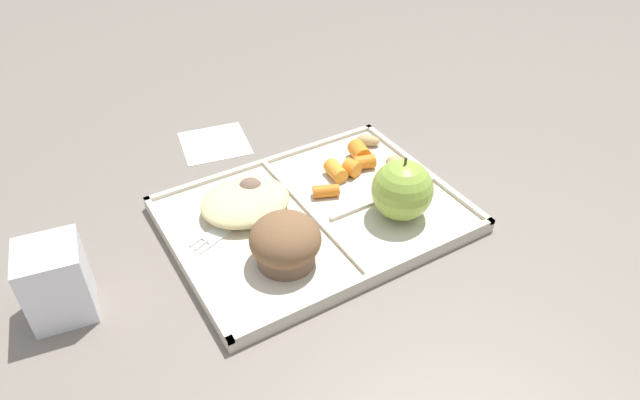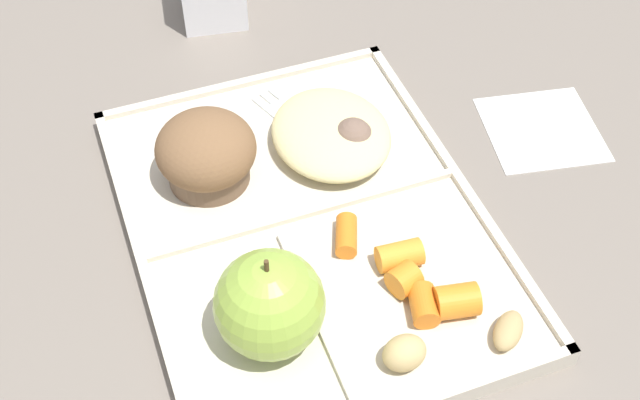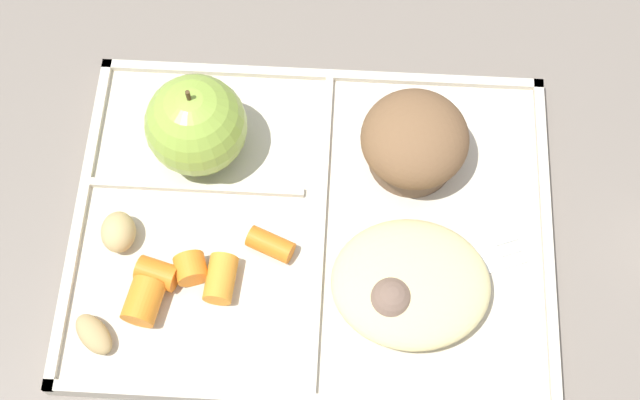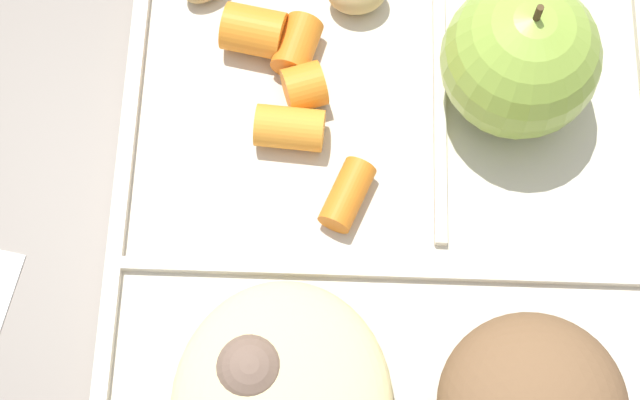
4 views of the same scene
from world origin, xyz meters
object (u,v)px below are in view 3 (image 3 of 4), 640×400
object	(u,v)px
lunch_tray	(312,228)
bran_muffin	(414,142)
green_apple	(196,125)
plastic_fork	(449,271)

from	to	relation	value
lunch_tray	bran_muffin	size ratio (longest dim) A/B	4.42
green_apple	bran_muffin	distance (m)	0.18
plastic_fork	green_apple	bearing A→B (deg)	154.72
green_apple	plastic_fork	distance (m)	0.24
bran_muffin	lunch_tray	bearing A→B (deg)	-141.15
lunch_tray	bran_muffin	bearing A→B (deg)	38.85
green_apple	bran_muffin	world-z (taller)	green_apple
green_apple	bran_muffin	bearing A→B (deg)	0.00
lunch_tray	green_apple	size ratio (longest dim) A/B	4.19
bran_muffin	plastic_fork	bearing A→B (deg)	-72.07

